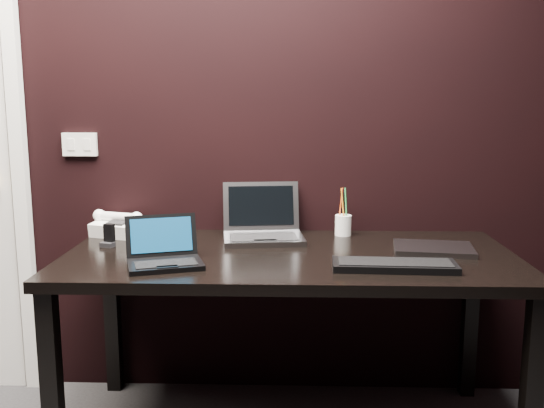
{
  "coord_description": "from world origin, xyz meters",
  "views": [
    {
      "loc": [
        0.3,
        -0.83,
        1.32
      ],
      "look_at": [
        0.23,
        1.35,
        0.94
      ],
      "focal_mm": 40.0,
      "sensor_mm": 36.0,
      "label": 1
    }
  ],
  "objects_px": {
    "pen_cup": "(343,224)",
    "netbook": "(164,256)",
    "closed_laptop": "(434,249)",
    "mobile_phone": "(109,238)",
    "silver_laptop": "(263,229)",
    "desk": "(290,273)",
    "desk_phone": "(119,225)",
    "ext_keyboard": "(394,265)"
  },
  "relations": [
    {
      "from": "mobile_phone",
      "to": "netbook",
      "type": "bearing_deg",
      "value": -43.39
    },
    {
      "from": "silver_laptop",
      "to": "closed_laptop",
      "type": "relative_size",
      "value": 1.11
    },
    {
      "from": "netbook",
      "to": "silver_laptop",
      "type": "relative_size",
      "value": 0.87
    },
    {
      "from": "desk",
      "to": "netbook",
      "type": "bearing_deg",
      "value": -157.9
    },
    {
      "from": "silver_laptop",
      "to": "desk_phone",
      "type": "relative_size",
      "value": 1.46
    },
    {
      "from": "ext_keyboard",
      "to": "netbook",
      "type": "bearing_deg",
      "value": 178.04
    },
    {
      "from": "closed_laptop",
      "to": "mobile_phone",
      "type": "distance_m",
      "value": 1.27
    },
    {
      "from": "netbook",
      "to": "desk_phone",
      "type": "height_order",
      "value": "netbook"
    },
    {
      "from": "netbook",
      "to": "closed_laptop",
      "type": "xyz_separation_m",
      "value": [
        0.99,
        0.22,
        -0.02
      ]
    },
    {
      "from": "desk_phone",
      "to": "pen_cup",
      "type": "xyz_separation_m",
      "value": [
        0.96,
        0.03,
        0.0
      ]
    },
    {
      "from": "silver_laptop",
      "to": "pen_cup",
      "type": "bearing_deg",
      "value": 13.92
    },
    {
      "from": "netbook",
      "to": "desk_phone",
      "type": "bearing_deg",
      "value": 122.18
    },
    {
      "from": "ext_keyboard",
      "to": "closed_laptop",
      "type": "xyz_separation_m",
      "value": [
        0.19,
        0.25,
        -0.0
      ]
    },
    {
      "from": "desk_phone",
      "to": "mobile_phone",
      "type": "bearing_deg",
      "value": -85.88
    },
    {
      "from": "closed_laptop",
      "to": "desk_phone",
      "type": "relative_size",
      "value": 1.31
    },
    {
      "from": "desk",
      "to": "closed_laptop",
      "type": "bearing_deg",
      "value": 4.65
    },
    {
      "from": "desk",
      "to": "ext_keyboard",
      "type": "bearing_deg",
      "value": -29.8
    },
    {
      "from": "closed_laptop",
      "to": "desk_phone",
      "type": "xyz_separation_m",
      "value": [
        -1.28,
        0.24,
        0.03
      ]
    },
    {
      "from": "silver_laptop",
      "to": "mobile_phone",
      "type": "xyz_separation_m",
      "value": [
        -0.6,
        -0.14,
        -0.01
      ]
    },
    {
      "from": "closed_laptop",
      "to": "desk_phone",
      "type": "distance_m",
      "value": 1.3
    },
    {
      "from": "desk",
      "to": "silver_laptop",
      "type": "height_order",
      "value": "silver_laptop"
    },
    {
      "from": "silver_laptop",
      "to": "mobile_phone",
      "type": "bearing_deg",
      "value": -166.64
    },
    {
      "from": "desk_phone",
      "to": "ext_keyboard",
      "type": "bearing_deg",
      "value": -24.06
    },
    {
      "from": "desk",
      "to": "mobile_phone",
      "type": "height_order",
      "value": "mobile_phone"
    },
    {
      "from": "desk",
      "to": "silver_laptop",
      "type": "xyz_separation_m",
      "value": [
        -0.11,
        0.22,
        0.12
      ]
    },
    {
      "from": "mobile_phone",
      "to": "pen_cup",
      "type": "height_order",
      "value": "pen_cup"
    },
    {
      "from": "netbook",
      "to": "ext_keyboard",
      "type": "relative_size",
      "value": 0.73
    },
    {
      "from": "pen_cup",
      "to": "closed_laptop",
      "type": "bearing_deg",
      "value": -39.05
    },
    {
      "from": "desk",
      "to": "pen_cup",
      "type": "xyz_separation_m",
      "value": [
        0.23,
        0.31,
        0.13
      ]
    },
    {
      "from": "mobile_phone",
      "to": "ext_keyboard",
      "type": "bearing_deg",
      "value": -14.94
    },
    {
      "from": "ext_keyboard",
      "to": "pen_cup",
      "type": "relative_size",
      "value": 2.08
    },
    {
      "from": "desk",
      "to": "desk_phone",
      "type": "xyz_separation_m",
      "value": [
        -0.73,
        0.28,
        0.12
      ]
    },
    {
      "from": "silver_laptop",
      "to": "mobile_phone",
      "type": "height_order",
      "value": "silver_laptop"
    },
    {
      "from": "ext_keyboard",
      "to": "silver_laptop",
      "type": "bearing_deg",
      "value": 137.66
    },
    {
      "from": "desk_phone",
      "to": "desk",
      "type": "bearing_deg",
      "value": -21.02
    },
    {
      "from": "desk",
      "to": "pen_cup",
      "type": "distance_m",
      "value": 0.4
    },
    {
      "from": "pen_cup",
      "to": "netbook",
      "type": "bearing_deg",
      "value": -143.9
    },
    {
      "from": "ext_keyboard",
      "to": "closed_laptop",
      "type": "distance_m",
      "value": 0.32
    },
    {
      "from": "netbook",
      "to": "desk",
      "type": "bearing_deg",
      "value": 22.1
    },
    {
      "from": "desk",
      "to": "desk_phone",
      "type": "height_order",
      "value": "desk_phone"
    },
    {
      "from": "desk_phone",
      "to": "silver_laptop",
      "type": "bearing_deg",
      "value": -5.22
    },
    {
      "from": "ext_keyboard",
      "to": "desk_phone",
      "type": "bearing_deg",
      "value": 155.94
    }
  ]
}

